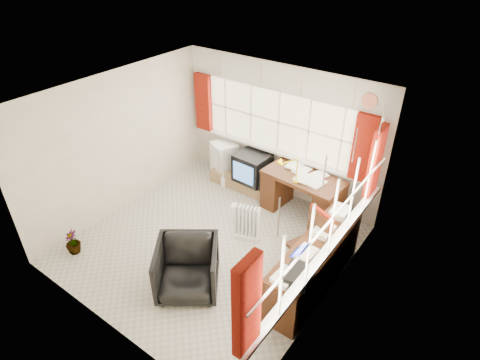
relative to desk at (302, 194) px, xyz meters
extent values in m
plane|color=beige|center=(-0.78, -1.57, -0.45)|extent=(4.00, 4.00, 0.00)
plane|color=beige|center=(-0.78, 0.43, 0.80)|extent=(4.00, 0.00, 4.00)
plane|color=beige|center=(-0.78, -3.57, 0.80)|extent=(4.00, 0.00, 4.00)
plane|color=beige|center=(-2.78, -1.57, 0.80)|extent=(0.00, 4.00, 4.00)
plane|color=beige|center=(1.22, -1.57, 0.80)|extent=(0.00, 4.00, 4.00)
plane|color=white|center=(-0.78, -1.57, 2.05)|extent=(4.00, 4.00, 0.00)
plane|color=#F5E9C2|center=(-0.78, 0.41, 1.00)|extent=(3.60, 0.00, 3.60)
cube|color=white|center=(-0.78, 0.37, 0.42)|extent=(3.70, 0.12, 0.05)
cube|color=white|center=(-1.98, 0.40, 1.00)|extent=(0.03, 0.02, 1.10)
cube|color=white|center=(-1.38, 0.40, 1.00)|extent=(0.03, 0.02, 1.10)
cube|color=white|center=(-0.78, 0.40, 1.00)|extent=(0.03, 0.02, 1.10)
cube|color=white|center=(-0.18, 0.40, 1.00)|extent=(0.03, 0.02, 1.10)
cube|color=white|center=(0.42, 0.40, 1.00)|extent=(0.03, 0.02, 1.10)
plane|color=#F5E9C2|center=(1.20, -1.57, 1.00)|extent=(0.00, 3.60, 3.60)
cube|color=white|center=(1.16, -1.57, 0.42)|extent=(0.12, 3.70, 0.05)
cube|color=white|center=(1.19, -2.77, 1.00)|extent=(0.02, 0.03, 1.10)
cube|color=white|center=(1.19, -2.17, 1.00)|extent=(0.02, 0.03, 1.10)
cube|color=white|center=(1.19, -1.57, 1.00)|extent=(0.02, 0.03, 1.10)
cube|color=white|center=(1.19, -0.97, 1.00)|extent=(0.02, 0.03, 1.10)
cube|color=white|center=(1.19, -0.37, 1.00)|extent=(0.02, 0.03, 1.10)
cube|color=#992308|center=(-2.48, 0.33, 1.01)|extent=(0.35, 0.10, 1.15)
cube|color=#992308|center=(0.82, 0.33, 1.01)|extent=(0.35, 0.10, 1.15)
cube|color=#992308|center=(1.12, 0.03, 1.01)|extent=(0.10, 0.35, 1.15)
cube|color=#992308|center=(1.12, -3.27, 1.01)|extent=(0.10, 0.35, 1.15)
cube|color=beige|center=(-0.78, 0.39, 1.80)|extent=(3.95, 0.08, 0.48)
cube|color=beige|center=(1.18, -1.57, 1.80)|extent=(0.08, 3.95, 0.48)
cube|color=#502812|center=(0.00, 0.00, 0.32)|extent=(1.45, 0.81, 0.06)
cube|color=#502812|center=(-0.53, 0.05, -0.08)|extent=(0.38, 0.65, 0.74)
cube|color=#502812|center=(0.53, -0.05, -0.08)|extent=(0.38, 0.65, 0.74)
cube|color=white|center=(0.00, 0.00, 0.37)|extent=(0.26, 0.34, 0.02)
cube|color=white|center=(0.00, 0.00, 0.37)|extent=(0.26, 0.34, 0.02)
cube|color=white|center=(0.00, 0.00, 0.38)|extent=(0.26, 0.34, 0.02)
cube|color=white|center=(0.00, 0.00, 0.38)|extent=(0.26, 0.34, 0.02)
cube|color=white|center=(0.00, 0.00, 0.38)|extent=(0.26, 0.34, 0.02)
cube|color=white|center=(0.00, 0.00, 0.39)|extent=(0.26, 0.34, 0.02)
cylinder|color=#FFF90A|center=(-0.03, -0.22, 0.37)|extent=(0.11, 0.11, 0.02)
cylinder|color=#FFF90A|center=(-0.03, -0.22, 0.57)|extent=(0.03, 0.03, 0.41)
cone|color=#FFF90A|center=(-0.03, -0.22, 0.73)|extent=(0.16, 0.13, 0.17)
cube|color=black|center=(0.75, -1.27, -0.43)|extent=(0.58, 0.58, 0.04)
cylinder|color=silver|center=(0.75, -1.27, -0.19)|extent=(0.06, 0.06, 0.52)
cube|color=#502812|center=(0.75, -1.27, 0.07)|extent=(0.56, 0.55, 0.06)
cube|color=#502812|center=(0.83, -1.07, 0.35)|extent=(0.39, 0.20, 0.50)
cube|color=#992308|center=(0.83, -1.07, 0.37)|extent=(0.43, 0.22, 0.52)
imported|color=black|center=(-0.43, -2.50, -0.05)|extent=(1.18, 1.19, 0.78)
cube|color=white|center=(-0.40, -1.11, -0.40)|extent=(0.46, 0.30, 0.08)
cube|color=white|center=(-0.58, -1.17, -0.09)|extent=(0.07, 0.13, 0.55)
cube|color=white|center=(-0.52, -1.15, -0.09)|extent=(0.07, 0.13, 0.55)
cube|color=white|center=(-0.46, -1.13, -0.09)|extent=(0.07, 0.13, 0.55)
cube|color=white|center=(-0.40, -1.11, -0.09)|extent=(0.07, 0.13, 0.55)
cube|color=white|center=(-0.34, -1.09, -0.09)|extent=(0.07, 0.13, 0.55)
cube|color=white|center=(-0.28, -1.07, -0.09)|extent=(0.07, 0.13, 0.55)
cube|color=white|center=(-0.22, -1.05, -0.09)|extent=(0.07, 0.13, 0.55)
cube|color=#502812|center=(0.95, -1.37, -0.07)|extent=(0.50, 2.00, 0.75)
cube|color=white|center=(0.92, -2.17, 0.35)|extent=(0.24, 0.32, 0.10)
cube|color=white|center=(0.92, -1.64, 0.35)|extent=(0.24, 0.32, 0.10)
cube|color=white|center=(0.92, -1.11, 0.35)|extent=(0.24, 0.32, 0.10)
cube|color=white|center=(0.92, -0.57, 0.35)|extent=(0.24, 0.32, 0.10)
cube|color=black|center=(1.05, -2.08, 0.37)|extent=(0.36, 0.43, 0.13)
cube|color=#A57B52|center=(-1.33, 0.15, -0.32)|extent=(1.40, 0.50, 0.25)
cube|color=black|center=(-1.15, 0.12, 0.08)|extent=(0.63, 0.58, 0.55)
cube|color=#4C88D9|center=(-1.16, -0.16, 0.08)|extent=(0.46, 0.04, 0.37)
cube|color=black|center=(-0.90, 0.05, -0.09)|extent=(0.58, 0.37, 0.21)
cube|color=black|center=(-0.90, 0.05, 0.11)|extent=(0.53, 0.35, 0.20)
cube|color=white|center=(-1.91, 0.23, -0.07)|extent=(0.59, 0.59, 0.76)
cube|color=silver|center=(-1.81, -0.06, 0.05)|extent=(0.02, 0.02, 0.40)
imported|color=white|center=(-1.69, -0.09, -0.31)|extent=(0.12, 0.12, 0.28)
imported|color=#81C1BB|center=(-0.68, -0.85, -0.36)|extent=(0.11, 0.11, 0.18)
imported|color=black|center=(-2.43, -3.00, -0.24)|extent=(0.28, 0.28, 0.42)
camera|label=1|loc=(2.53, -5.33, 3.97)|focal=30.00mm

